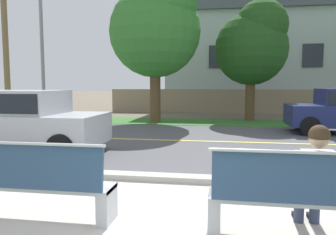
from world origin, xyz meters
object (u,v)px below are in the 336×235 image
at_px(bench_left, 35,184).
at_px(shade_tree_far_left, 157,25).
at_px(streetlamp, 44,35).
at_px(car_silver_far, 16,119).
at_px(seated_person_white, 315,175).
at_px(shade_tree_left, 254,44).
at_px(bench_right, 299,198).

bearing_deg(bench_left, shade_tree_far_left, 92.85).
bearing_deg(streetlamp, car_silver_far, -65.64).
xyz_separation_m(bench_left, shade_tree_far_left, (-0.53, 10.62, 3.79)).
bearing_deg(seated_person_white, bench_left, -177.02).
xyz_separation_m(car_silver_far, shade_tree_left, (6.35, 8.32, 2.68)).
relative_size(bench_right, shade_tree_left, 0.36).
height_order(seated_person_white, shade_tree_far_left, shade_tree_far_left).
relative_size(car_silver_far, streetlamp, 0.62).
bearing_deg(bench_left, streetlamp, 118.76).
relative_size(streetlamp, shade_tree_far_left, 1.06).
height_order(bench_left, seated_person_white, seated_person_white).
relative_size(car_silver_far, shade_tree_left, 0.79).
xyz_separation_m(bench_right, shade_tree_far_left, (-3.63, 10.62, 3.79)).
bearing_deg(seated_person_white, streetlamp, 130.86).
relative_size(bench_left, shade_tree_left, 0.36).
height_order(bench_left, bench_right, same).
distance_m(bench_left, streetlamp, 12.94).
xyz_separation_m(bench_right, car_silver_far, (-5.81, 3.66, 0.39)).
distance_m(bench_right, car_silver_far, 6.87).
distance_m(shade_tree_far_left, shade_tree_left, 4.45).
height_order(bench_left, shade_tree_far_left, shade_tree_far_left).
height_order(bench_left, streetlamp, streetlamp).
bearing_deg(car_silver_far, streetlamp, 114.36).
bearing_deg(seated_person_white, car_silver_far, 149.88).
xyz_separation_m(shade_tree_far_left, shade_tree_left, (4.18, 1.36, -0.72)).
distance_m(bench_left, shade_tree_far_left, 11.28).
height_order(bench_right, shade_tree_far_left, shade_tree_far_left).
bearing_deg(bench_left, shade_tree_left, 73.06).
bearing_deg(shade_tree_far_left, streetlamp, 176.88).
relative_size(seated_person_white, car_silver_far, 0.29).
relative_size(bench_left, car_silver_far, 0.45).
distance_m(bench_left, shade_tree_left, 12.89).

